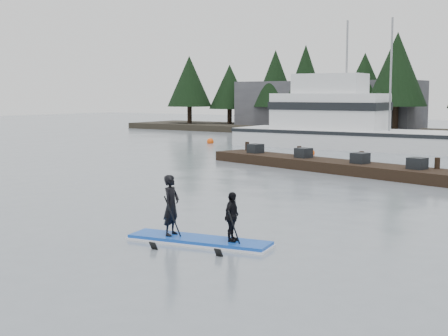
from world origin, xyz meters
The scene contains 7 objects.
ground centered at (0.00, 0.00, 0.00)m, with size 160.00×160.00×0.00m, color slate.
waterfront_building centered at (-14.00, 44.00, 2.50)m, with size 18.00×6.00×5.00m, color #4C4C51.
fishing_boat_large centered at (-4.89, 28.49, 0.75)m, with size 17.59×5.53×9.85m.
floating_dock centered at (-0.06, 15.57, 0.26)m, with size 15.36×2.05×0.51m, color black.
buoy_a centered at (-15.17, 26.03, 0.00)m, with size 0.52×0.52×0.52m, color #E44A0B.
buoy_b centered at (-4.67, 22.15, 0.00)m, with size 0.48×0.48×0.48m, color #E44A0B.
paddleboard_duo centered at (3.38, -0.01, 0.52)m, with size 3.82×1.56×2.16m.
Camera 1 is at (12.74, -12.36, 3.76)m, focal length 50.00 mm.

